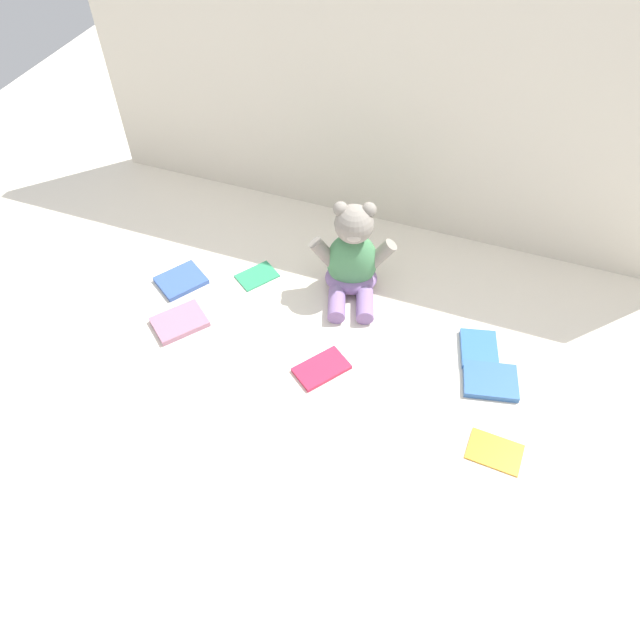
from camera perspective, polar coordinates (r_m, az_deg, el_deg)
The scene contains 10 objects.
ground_plane at distance 1.53m, azimuth 1.23°, elevation 0.21°, with size 3.20×3.20×0.00m, color silver.
backdrop_drape at distance 1.64m, azimuth 6.85°, elevation 19.58°, with size 1.71×0.03×0.71m, color beige.
teddy_bear at distance 1.53m, azimuth 3.11°, elevation 5.80°, with size 0.22×0.22×0.27m.
book_case_0 at distance 1.35m, azimuth 16.44°, elevation -11.99°, with size 0.08×0.11×0.01m, color orange.
book_case_1 at distance 1.55m, azimuth -13.33°, elevation -0.19°, with size 0.10×0.13×0.02m, color #AF718C.
book_case_2 at distance 1.65m, azimuth -13.19°, elevation 3.72°, with size 0.10×0.12×0.01m, color #395BA8.
book_case_3 at distance 1.64m, azimuth -6.06°, elevation 4.28°, with size 0.07×0.10×0.01m, color #2F9663.
book_case_4 at distance 1.50m, azimuth 15.02°, elevation -2.74°, with size 0.09×0.12×0.02m, color #3167B7.
book_case_5 at distance 1.42m, azimuth 0.15°, elevation -4.68°, with size 0.08×0.13×0.01m, color #BF2446.
book_case_6 at distance 1.45m, azimuth 16.05°, elevation -5.63°, with size 0.10×0.12×0.02m, color #3160A5.
Camera 1 is at (0.32, -0.96, 1.15)m, focal length 33.33 mm.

